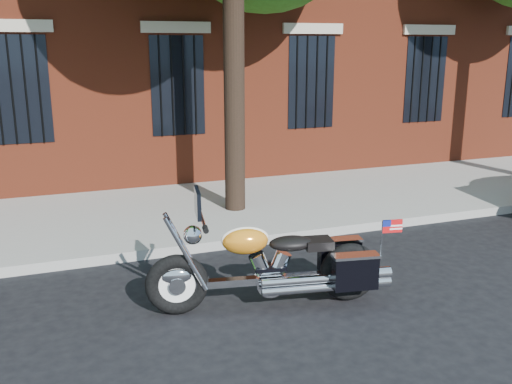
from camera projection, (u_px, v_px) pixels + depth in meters
name	position (u px, v px, depth m)	size (l,w,h in m)	color
ground	(268.00, 280.00, 7.54)	(120.00, 120.00, 0.00)	black
curb	(236.00, 242.00, 8.77)	(40.00, 0.16, 0.15)	gray
sidewalk	(203.00, 210.00, 10.48)	(40.00, 3.60, 0.15)	gray
motorcycle	(278.00, 267.00, 6.67)	(2.83, 1.13, 1.47)	black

